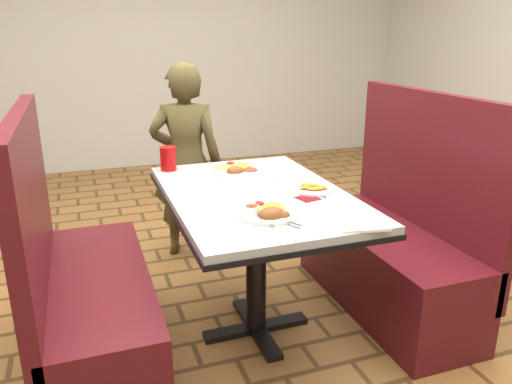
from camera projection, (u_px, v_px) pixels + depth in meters
dining_table at (256, 211)px, 2.37m from camera, size 0.81×1.21×0.75m
booth_bench_left at (87, 301)px, 2.21m from camera, size 0.47×1.20×1.17m
booth_bench_right at (393, 250)px, 2.72m from camera, size 0.47×1.20×1.17m
diner_person at (186, 162)px, 3.28m from camera, size 0.54×0.44×1.29m
near_dinner_plate at (268, 209)px, 2.03m from camera, size 0.25×0.25×0.08m
far_dinner_plate at (238, 168)px, 2.65m from camera, size 0.27×0.27×0.07m
plantain_plate at (312, 189)px, 2.35m from camera, size 0.19×0.19×0.03m
maroon_napkin at (308, 198)px, 2.25m from camera, size 0.11×0.11×0.00m
spoon_utensil at (319, 194)px, 2.30m from camera, size 0.01×0.13×0.00m
red_tumbler at (168, 158)px, 2.68m from camera, size 0.09×0.09×0.13m
paper_napkin at (361, 224)px, 1.94m from camera, size 0.22×0.18×0.01m
knife_utensil at (282, 220)px, 1.96m from camera, size 0.10×0.17×0.00m
fork_utensil at (268, 222)px, 1.95m from camera, size 0.01×0.14×0.00m
lettuce_shreds at (260, 187)px, 2.40m from camera, size 0.28×0.32×0.00m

